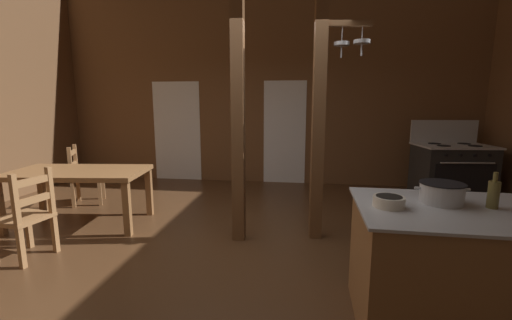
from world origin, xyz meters
The scene contains 13 objects.
ground_plane centered at (0.00, 0.00, -0.05)m, with size 9.01×7.62×0.10m, color #4C301C.
wall_back centered at (0.00, 3.48, 2.26)m, with size 9.01×0.14×4.53m, color brown.
glazed_door_back_left centered at (-1.85, 3.41, 1.02)m, with size 1.00×0.01×2.05m, color white.
glazed_panel_back_right centered at (0.41, 3.41, 1.02)m, with size 0.84×0.01×2.05m, color white.
stove_range centered at (3.26, 2.58, 0.48)m, with size 1.21×0.92×1.32m.
support_post_with_pot_rack centered at (0.96, 0.66, 1.52)m, with size 0.63×0.21×2.88m.
support_post_center centered at (0.03, 0.47, 1.44)m, with size 0.14×0.14×2.88m.
dining_table centered at (-2.17, 0.67, 0.65)m, with size 1.79×1.08×0.74m.
ladderback_chair_near_window centered at (-2.71, 1.52, 0.45)m, with size 0.59×0.59×0.95m.
ladderback_chair_by_post centered at (-2.06, -0.32, 0.45)m, with size 0.51×0.51×0.95m.
stockpot_on_counter centered at (1.74, -0.78, 0.98)m, with size 0.37×0.30×0.15m.
mixing_bowl_on_counter centered at (1.35, -0.92, 0.94)m, with size 0.21×0.21×0.08m.
bottle_tall_on_counter centered at (2.04, -0.86, 1.00)m, with size 0.07×0.07×0.25m.
Camera 1 is at (0.73, -3.21, 1.61)m, focal length 23.04 mm.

